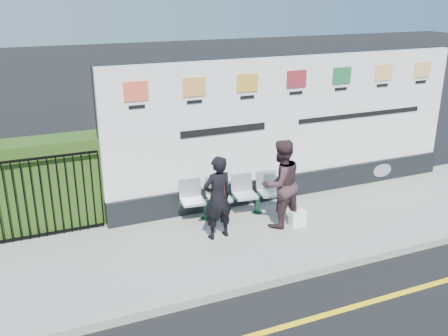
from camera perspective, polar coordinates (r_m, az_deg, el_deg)
name	(u,v)px	position (r m, az deg, el deg)	size (l,w,h in m)	color
ground	(389,297)	(8.15, 18.34, -13.81)	(80.00, 80.00, 0.00)	black
pavement	(302,226)	(9.84, 8.87, -6.52)	(14.00, 3.00, 0.12)	gray
kerb	(349,262)	(8.76, 14.09, -10.33)	(14.00, 0.18, 0.14)	gray
yellow_line	(389,297)	(8.15, 18.35, -13.79)	(14.00, 0.10, 0.01)	yellow
billboard	(292,138)	(10.67, 7.75, 3.47)	(8.00, 0.30, 3.00)	black
hedge	(40,185)	(9.83, -20.28, -1.80)	(2.35, 0.70, 1.70)	#2A4615
railing	(42,197)	(9.44, -20.04, -3.18)	(2.05, 0.06, 1.54)	black
bench	(232,206)	(9.90, 0.93, -4.33)	(2.03, 0.53, 0.43)	silver
woman_left	(218,198)	(8.85, -0.73, -3.41)	(0.56, 0.37, 1.55)	black
woman_right	(281,184)	(9.33, 6.50, -1.79)	(0.82, 0.64, 1.70)	#382429
handbag_brown	(219,191)	(9.70, -0.56, -2.68)	(0.31, 0.13, 0.24)	black
carrier_bag_white	(298,219)	(9.61, 8.41, -5.76)	(0.30, 0.18, 0.30)	white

